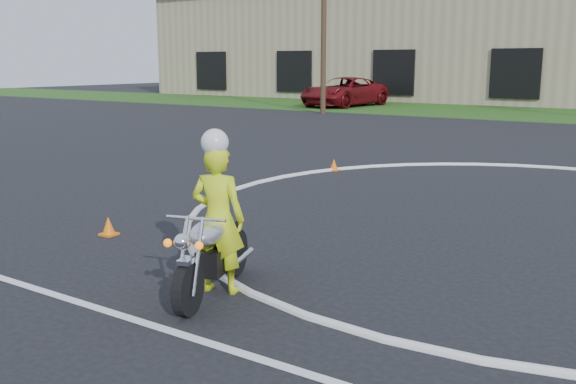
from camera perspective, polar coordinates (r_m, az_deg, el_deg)
The scene contains 5 objects.
ground at distance 9.16m, azimuth 16.70°, elevation -6.09°, with size 120.00×120.00×0.00m, color black.
primary_motorcycle at distance 7.54m, azimuth -6.75°, elevation -5.39°, with size 0.83×1.94×1.05m.
rider_primary_grp at distance 7.54m, azimuth -6.25°, elevation -2.00°, with size 0.74×0.60×1.95m.
pickup_grp at distance 40.00m, azimuth 5.02°, elevation 8.86°, with size 3.54×6.64×1.78m.
warehouse at distance 52.57m, azimuth 11.17°, elevation 12.88°, with size 41.00×17.00×8.30m.
Camera 1 is at (2.48, -8.40, 2.69)m, focal length 40.00 mm.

